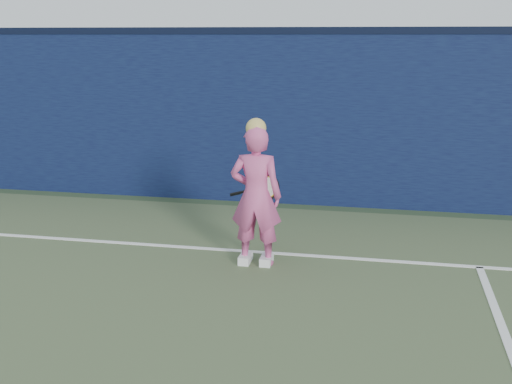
# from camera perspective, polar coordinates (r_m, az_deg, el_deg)

# --- Properties ---
(backstop_wall) EXTENTS (24.00, 0.40, 2.50)m
(backstop_wall) POSITION_cam_1_polar(r_m,az_deg,el_deg) (10.27, -9.83, 6.66)
(backstop_wall) COLOR black
(backstop_wall) RESTS_ON ground
(wall_cap) EXTENTS (24.00, 0.42, 0.10)m
(wall_cap) POSITION_cam_1_polar(r_m,az_deg,el_deg) (10.20, -10.14, 13.93)
(wall_cap) COLOR black
(wall_cap) RESTS_ON backstop_wall
(player) EXTENTS (0.57, 0.38, 1.63)m
(player) POSITION_cam_1_polar(r_m,az_deg,el_deg) (6.99, 0.00, -0.31)
(player) COLOR #CD4F8C
(player) RESTS_ON ground
(racket) EXTENTS (0.60, 0.13, 0.32)m
(racket) POSITION_cam_1_polar(r_m,az_deg,el_deg) (7.41, 0.66, 0.38)
(racket) COLOR black
(racket) RESTS_ON ground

